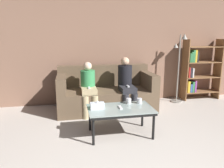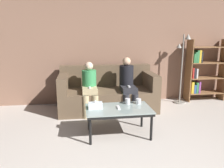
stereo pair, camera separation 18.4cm
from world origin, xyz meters
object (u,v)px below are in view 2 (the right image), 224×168
object	(u,v)px
cup_near_right	(138,101)
bookshelf	(201,71)
game_remote	(118,107)
seated_person_mid_left	(128,84)
standing_lamp	(183,62)
couch	(107,94)
cup_near_left	(128,101)
seated_person_left_end	(90,87)
tissue_box	(95,105)
coffee_table	(118,111)

from	to	relation	value
cup_near_right	bookshelf	xyz separation A→B (m)	(1.95, 1.45, 0.23)
game_remote	seated_person_mid_left	world-z (taller)	seated_person_mid_left
game_remote	standing_lamp	xyz separation A→B (m)	(1.76, 1.49, 0.52)
couch	cup_near_left	distance (m)	1.15
seated_person_left_end	couch	bearing A→B (deg)	31.10
cup_near_left	cup_near_right	world-z (taller)	cup_near_left
bookshelf	standing_lamp	distance (m)	0.64
couch	tissue_box	bearing A→B (deg)	-105.25
seated_person_left_end	standing_lamp	bearing A→B (deg)	10.73
cup_near_right	seated_person_mid_left	world-z (taller)	seated_person_mid_left
bookshelf	seated_person_mid_left	bearing A→B (deg)	-164.28
seated_person_mid_left	game_remote	bearing A→B (deg)	-109.36
couch	coffee_table	xyz separation A→B (m)	(0.01, -1.31, 0.07)
seated_person_left_end	seated_person_mid_left	world-z (taller)	seated_person_mid_left
coffee_table	cup_near_right	distance (m)	0.42
tissue_box	cup_near_right	bearing A→B (deg)	11.49
cup_near_right	tissue_box	world-z (taller)	tissue_box
coffee_table	bookshelf	xyz separation A→B (m)	(2.32, 1.63, 0.31)
seated_person_mid_left	bookshelf	bearing A→B (deg)	15.72
couch	cup_near_right	world-z (taller)	couch
game_remote	bookshelf	world-z (taller)	bookshelf
cup_near_right	seated_person_left_end	size ratio (longest dim) A/B	0.08
couch	coffee_table	distance (m)	1.31
couch	cup_near_left	xyz separation A→B (m)	(0.20, -1.12, 0.16)
bookshelf	seated_person_left_end	bearing A→B (deg)	-168.57
coffee_table	tissue_box	xyz separation A→B (m)	(-0.36, 0.03, 0.10)
game_remote	standing_lamp	distance (m)	2.36
cup_near_left	game_remote	xyz separation A→B (m)	(-0.19, -0.19, -0.03)
seated_person_mid_left	standing_lamp	bearing A→B (deg)	16.37
cup_near_left	seated_person_left_end	xyz separation A→B (m)	(-0.59, 0.88, 0.06)
coffee_table	standing_lamp	world-z (taller)	standing_lamp
coffee_table	cup_near_left	xyz separation A→B (m)	(0.19, 0.19, 0.09)
cup_near_left	seated_person_left_end	size ratio (longest dim) A/B	0.09
coffee_table	cup_near_right	bearing A→B (deg)	25.23
bookshelf	cup_near_left	bearing A→B (deg)	-146.06
cup_near_left	game_remote	distance (m)	0.27
couch	seated_person_left_end	distance (m)	0.51
couch	standing_lamp	bearing A→B (deg)	5.60
coffee_table	tissue_box	world-z (taller)	tissue_box
cup_near_left	standing_lamp	world-z (taller)	standing_lamp
cup_near_right	cup_near_left	bearing A→B (deg)	174.23
seated_person_left_end	cup_near_right	bearing A→B (deg)	-49.36
coffee_table	seated_person_mid_left	xyz separation A→B (m)	(0.38, 1.08, 0.19)
game_remote	bookshelf	xyz separation A→B (m)	(2.32, 1.63, 0.26)
couch	standing_lamp	size ratio (longest dim) A/B	1.26
couch	bookshelf	bearing A→B (deg)	7.69
cup_near_left	game_remote	bearing A→B (deg)	-134.53
cup_near_left	standing_lamp	bearing A→B (deg)	39.52
coffee_table	cup_near_left	world-z (taller)	cup_near_left
coffee_table	cup_near_right	size ratio (longest dim) A/B	11.82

